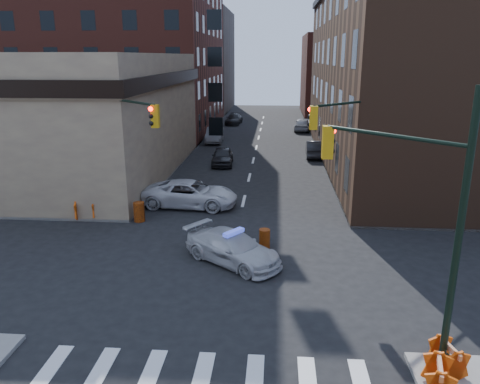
% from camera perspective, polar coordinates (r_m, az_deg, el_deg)
% --- Properties ---
extents(ground, '(140.00, 140.00, 0.00)m').
position_cam_1_polar(ground, '(20.27, -1.56, -9.54)').
color(ground, black).
rests_on(ground, ground).
extents(sidewalk_nw, '(34.00, 54.50, 0.15)m').
position_cam_1_polar(sidewalk_nw, '(57.36, -21.54, 6.35)').
color(sidewalk_nw, gray).
rests_on(sidewalk_nw, ground).
extents(sidewalk_ne, '(34.00, 54.50, 0.15)m').
position_cam_1_polar(sidewalk_ne, '(55.76, 26.69, 5.50)').
color(sidewalk_ne, gray).
rests_on(sidewalk_ne, ground).
extents(bank_building, '(22.00, 22.00, 9.00)m').
position_cam_1_polar(bank_building, '(39.73, -24.37, 8.58)').
color(bank_building, tan).
rests_on(bank_building, ground).
extents(apartment_block, '(25.00, 25.00, 24.00)m').
position_cam_1_polar(apartment_block, '(61.72, -15.75, 18.63)').
color(apartment_block, '#58241B').
rests_on(apartment_block, ground).
extents(commercial_row_ne, '(14.00, 34.00, 14.00)m').
position_cam_1_polar(commercial_row_ne, '(42.16, 20.16, 12.82)').
color(commercial_row_ne, '#4A2D1D').
rests_on(commercial_row_ne, ground).
extents(filler_nw, '(20.00, 18.00, 16.00)m').
position_cam_1_polar(filler_nw, '(82.14, -8.48, 15.50)').
color(filler_nw, brown).
rests_on(filler_nw, ground).
extents(filler_ne, '(16.00, 16.00, 12.00)m').
position_cam_1_polar(filler_ne, '(77.14, 13.83, 13.70)').
color(filler_ne, '#58241B').
rests_on(filler_ne, ground).
extents(signal_pole_se, '(5.40, 5.27, 8.00)m').
position_cam_1_polar(signal_pole_se, '(13.91, 21.28, -2.47)').
color(signal_pole_se, black).
rests_on(signal_pole_se, sidewalk_se).
extents(signal_pole_nw, '(3.58, 3.67, 8.00)m').
position_cam_1_polar(signal_pole_nw, '(25.15, -13.78, 5.53)').
color(signal_pole_nw, black).
rests_on(signal_pole_nw, sidewalk_nw).
extents(signal_pole_ne, '(3.67, 3.58, 8.00)m').
position_cam_1_polar(signal_pole_ne, '(24.23, 13.64, 5.14)').
color(signal_pole_ne, black).
rests_on(signal_pole_ne, sidewalk_ne).
extents(tree_ne_near, '(3.00, 3.00, 4.85)m').
position_cam_1_polar(tree_ne_near, '(44.81, 11.67, 9.08)').
color(tree_ne_near, black).
rests_on(tree_ne_near, sidewalk_ne).
extents(tree_ne_far, '(3.00, 3.00, 4.85)m').
position_cam_1_polar(tree_ne_far, '(52.71, 10.64, 10.17)').
color(tree_ne_far, black).
rests_on(tree_ne_far, sidewalk_ne).
extents(police_car, '(4.96, 4.40, 1.38)m').
position_cam_1_polar(police_car, '(20.73, -0.90, -6.83)').
color(police_car, '#BCBDC1').
rests_on(police_car, ground).
extents(pickup, '(5.88, 3.07, 1.58)m').
position_cam_1_polar(pickup, '(28.47, -6.05, -0.22)').
color(pickup, silver).
rests_on(pickup, ground).
extents(parked_car_wnear, '(1.97, 4.33, 1.44)m').
position_cam_1_polar(parked_car_wnear, '(39.39, -2.15, 4.37)').
color(parked_car_wnear, black).
rests_on(parked_car_wnear, ground).
extents(parked_car_wfar, '(1.82, 4.81, 1.57)m').
position_cam_1_polar(parked_car_wfar, '(49.99, -3.10, 6.97)').
color(parked_car_wfar, gray).
rests_on(parked_car_wfar, ground).
extents(parked_car_wdeep, '(2.24, 4.75, 1.34)m').
position_cam_1_polar(parked_car_wdeep, '(63.58, -0.75, 8.88)').
color(parked_car_wdeep, black).
rests_on(parked_car_wdeep, ground).
extents(parked_car_enear, '(1.71, 4.55, 1.48)m').
position_cam_1_polar(parked_car_enear, '(43.10, 9.13, 5.24)').
color(parked_car_enear, black).
rests_on(parked_car_enear, ground).
extents(parked_car_efar, '(2.40, 4.80, 1.57)m').
position_cam_1_polar(parked_car_efar, '(58.24, 7.65, 8.17)').
color(parked_car_efar, '#999CA2').
rests_on(parked_car_efar, ground).
extents(pedestrian_a, '(0.73, 0.50, 1.93)m').
position_cam_1_polar(pedestrian_a, '(27.71, -19.31, -0.83)').
color(pedestrian_a, black).
rests_on(pedestrian_a, sidewalk_nw).
extents(pedestrian_b, '(1.19, 1.08, 2.00)m').
position_cam_1_polar(pedestrian_b, '(27.36, -17.93, -0.83)').
color(pedestrian_b, black).
rests_on(pedestrian_b, sidewalk_nw).
extents(pedestrian_c, '(1.20, 0.82, 1.89)m').
position_cam_1_polar(pedestrian_c, '(28.28, -19.89, -0.59)').
color(pedestrian_c, '#202630').
rests_on(pedestrian_c, sidewalk_nw).
extents(barrel_road, '(0.52, 0.52, 0.93)m').
position_cam_1_polar(barrel_road, '(22.37, 3.01, -5.70)').
color(barrel_road, '#C75009').
rests_on(barrel_road, ground).
extents(barrel_bank, '(0.77, 0.77, 1.09)m').
position_cam_1_polar(barrel_bank, '(26.42, -12.19, -2.38)').
color(barrel_bank, orange).
rests_on(barrel_bank, ground).
extents(barricade_se_a, '(0.82, 1.23, 0.85)m').
position_cam_1_polar(barricade_se_a, '(15.29, 24.00, -17.93)').
color(barricade_se_a, '#F13C0B').
rests_on(barricade_se_a, sidewalk_se).
extents(barricade_se_b, '(0.87, 1.30, 0.90)m').
position_cam_1_polar(barricade_se_b, '(14.36, 23.02, -20.12)').
color(barricade_se_b, '#C26209').
rests_on(barricade_se_b, sidewalk_se).
extents(barricade_nw_a, '(1.29, 0.87, 0.88)m').
position_cam_1_polar(barricade_nw_a, '(28.95, -14.56, -0.79)').
color(barricade_nw_a, '#D14709').
rests_on(barricade_nw_a, sidewalk_nw).
extents(barricade_nw_b, '(1.37, 0.88, 0.95)m').
position_cam_1_polar(barricade_nw_b, '(27.30, -18.32, -2.07)').
color(barricade_nw_b, red).
rests_on(barricade_nw_b, sidewalk_nw).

